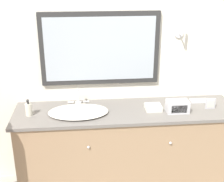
% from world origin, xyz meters
% --- Properties ---
extents(wall_back, '(8.00, 0.18, 2.55)m').
position_xyz_m(wall_back, '(-0.01, 0.58, 1.28)').
color(wall_back, silver).
rests_on(wall_back, ground_plane).
extents(vanity_counter, '(2.11, 0.56, 0.88)m').
position_xyz_m(vanity_counter, '(0.00, 0.28, 0.44)').
color(vanity_counter, '#937556').
rests_on(vanity_counter, ground_plane).
extents(sink_basin, '(0.56, 0.40, 0.17)m').
position_xyz_m(sink_basin, '(-0.45, 0.26, 0.90)').
color(sink_basin, silver).
rests_on(sink_basin, vanity_counter).
extents(soap_bottle, '(0.06, 0.06, 0.16)m').
position_xyz_m(soap_bottle, '(-0.90, 0.25, 0.94)').
color(soap_bottle, beige).
rests_on(soap_bottle, vanity_counter).
extents(appliance_box, '(0.20, 0.13, 0.11)m').
position_xyz_m(appliance_box, '(0.47, 0.20, 0.93)').
color(appliance_box, '#BCBCC1').
rests_on(appliance_box, vanity_counter).
extents(picture_frame, '(0.09, 0.01, 0.10)m').
position_xyz_m(picture_frame, '(0.80, 0.24, 0.93)').
color(picture_frame, '#B2B2B7').
rests_on(picture_frame, vanity_counter).
extents(hand_towel_near_sink, '(0.15, 0.14, 0.05)m').
position_xyz_m(hand_towel_near_sink, '(0.26, 0.26, 0.90)').
color(hand_towel_near_sink, silver).
rests_on(hand_towel_near_sink, vanity_counter).
extents(metal_tray, '(0.20, 0.10, 0.01)m').
position_xyz_m(metal_tray, '(0.77, 0.41, 0.88)').
color(metal_tray, silver).
rests_on(metal_tray, vanity_counter).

